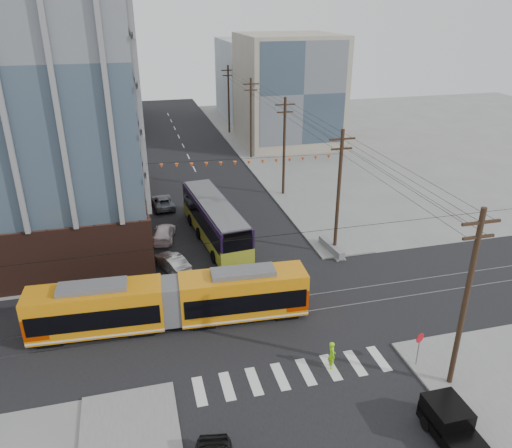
% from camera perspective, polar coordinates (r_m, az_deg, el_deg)
% --- Properties ---
extents(ground, '(160.00, 160.00, 0.00)m').
position_cam_1_polar(ground, '(33.18, 2.58, -13.50)').
color(ground, slate).
extents(bg_bldg_nw_near, '(18.00, 16.00, 18.00)m').
position_cam_1_polar(bg_bldg_nw_near, '(78.37, -21.74, 14.23)').
color(bg_bldg_nw_near, '#8C99A5').
rests_on(bg_bldg_nw_near, ground).
extents(bg_bldg_ne_near, '(14.00, 14.00, 16.00)m').
position_cam_1_polar(bg_bldg_ne_near, '(77.86, 3.67, 15.01)').
color(bg_bldg_ne_near, gray).
rests_on(bg_bldg_ne_near, ground).
extents(bg_bldg_nw_far, '(16.00, 18.00, 20.00)m').
position_cam_1_polar(bg_bldg_nw_far, '(97.76, -18.89, 16.88)').
color(bg_bldg_nw_far, gray).
rests_on(bg_bldg_nw_far, ground).
extents(bg_bldg_ne_far, '(16.00, 16.00, 14.00)m').
position_cam_1_polar(bg_bldg_ne_far, '(97.52, 1.04, 16.30)').
color(bg_bldg_ne_far, '#8C99A5').
rests_on(bg_bldg_ne_far, ground).
extents(utility_pole_near, '(0.30, 0.30, 11.00)m').
position_cam_1_polar(utility_pole_near, '(29.20, 22.78, -8.31)').
color(utility_pole_near, black).
rests_on(utility_pole_near, ground).
extents(utility_pole_far, '(0.30, 0.30, 11.00)m').
position_cam_1_polar(utility_pole_far, '(84.01, -3.14, 13.96)').
color(utility_pole_far, black).
rests_on(utility_pole_far, ground).
extents(streetcar, '(18.60, 3.69, 3.56)m').
position_cam_1_polar(streetcar, '(34.35, -9.65, -8.78)').
color(streetcar, orange).
rests_on(streetcar, ground).
extents(city_bus, '(4.23, 13.53, 3.77)m').
position_cam_1_polar(city_bus, '(45.85, -4.72, 0.42)').
color(city_bus, black).
rests_on(city_bus, ground).
extents(pickup_truck, '(1.86, 5.17, 1.75)m').
position_cam_1_polar(pickup_truck, '(28.09, 22.59, -21.80)').
color(pickup_truck, black).
rests_on(pickup_truck, ground).
extents(parked_car_silver, '(3.03, 4.33, 1.35)m').
position_cam_1_polar(parked_car_silver, '(41.59, -9.64, -4.32)').
color(parked_car_silver, '#9D9D9D').
rests_on(parked_car_silver, ground).
extents(parked_car_white, '(2.70, 4.79, 1.31)m').
position_cam_1_polar(parked_car_white, '(46.90, -10.48, -1.00)').
color(parked_car_white, silver).
rests_on(parked_car_white, ground).
extents(parked_car_grey, '(2.50, 4.78, 1.29)m').
position_cam_1_polar(parked_car_grey, '(54.30, -10.65, 2.52)').
color(parked_car_grey, slate).
rests_on(parked_car_grey, ground).
extents(pedestrian, '(0.51, 0.71, 1.83)m').
position_cam_1_polar(pedestrian, '(31.14, 8.65, -14.57)').
color(pedestrian, '#8AE611').
rests_on(pedestrian, ground).
extents(stop_sign, '(0.87, 0.87, 2.24)m').
position_cam_1_polar(stop_sign, '(32.26, 18.02, -13.63)').
color(stop_sign, '#BA0A16').
rests_on(stop_sign, ground).
extents(jersey_barrier, '(1.22, 3.87, 0.76)m').
position_cam_1_polar(jersey_barrier, '(44.45, 8.61, -2.72)').
color(jersey_barrier, slate).
rests_on(jersey_barrier, ground).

